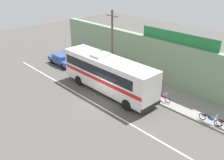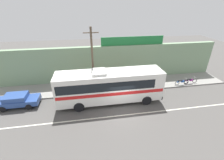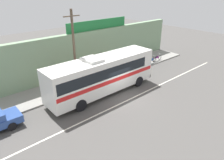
# 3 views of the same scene
# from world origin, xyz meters

# --- Properties ---
(ground_plane) EXTENTS (70.00, 70.00, 0.00)m
(ground_plane) POSITION_xyz_m (0.00, 0.00, 0.00)
(ground_plane) COLOR #4F4C49
(sidewalk_slab) EXTENTS (30.00, 3.60, 0.14)m
(sidewalk_slab) POSITION_xyz_m (0.00, 5.20, 0.07)
(sidewalk_slab) COLOR gray
(sidewalk_slab) RESTS_ON ground_plane
(storefront_facade) EXTENTS (30.00, 0.70, 4.80)m
(storefront_facade) POSITION_xyz_m (0.00, 7.35, 2.40)
(storefront_facade) COLOR gray
(storefront_facade) RESTS_ON ground_plane
(storefront_billboard) EXTENTS (8.43, 0.12, 1.10)m
(storefront_billboard) POSITION_xyz_m (2.93, 7.35, 5.35)
(storefront_billboard) COLOR #1E7538
(storefront_billboard) RESTS_ON storefront_facade
(road_center_stripe) EXTENTS (30.00, 0.14, 0.01)m
(road_center_stripe) POSITION_xyz_m (0.00, -0.80, 0.00)
(road_center_stripe) COLOR silver
(road_center_stripe) RESTS_ON ground_plane
(intercity_bus) EXTENTS (11.09, 2.69, 3.78)m
(intercity_bus) POSITION_xyz_m (-1.09, 1.77, 2.07)
(intercity_bus) COLOR white
(intercity_bus) RESTS_ON ground_plane
(parked_car) EXTENTS (4.21, 1.82, 1.37)m
(parked_car) POSITION_xyz_m (-10.70, 2.53, 0.74)
(parked_car) COLOR #2D4C93
(parked_car) RESTS_ON ground_plane
(utility_pole) EXTENTS (1.60, 0.22, 7.59)m
(utility_pole) POSITION_xyz_m (-2.61, 3.84, 4.07)
(utility_pole) COLOR brown
(utility_pole) RESTS_ON sidewalk_slab
(motorcycle_red) EXTENTS (1.92, 0.56, 0.94)m
(motorcycle_red) POSITION_xyz_m (8.83, 3.78, 0.57)
(motorcycle_red) COLOR black
(motorcycle_red) RESTS_ON sidewalk_slab
(motorcycle_blue) EXTENTS (1.94, 0.56, 0.94)m
(motorcycle_blue) POSITION_xyz_m (3.94, 4.02, 0.57)
(motorcycle_blue) COLOR black
(motorcycle_blue) RESTS_ON sidewalk_slab
(motorcycle_black) EXTENTS (1.89, 0.56, 0.94)m
(motorcycle_black) POSITION_xyz_m (10.18, 3.95, 0.57)
(motorcycle_black) COLOR black
(motorcycle_black) RESTS_ON sidewalk_slab
(pedestrian_far_right) EXTENTS (0.30, 0.48, 1.64)m
(pedestrian_far_right) POSITION_xyz_m (0.53, 4.92, 1.09)
(pedestrian_far_right) COLOR brown
(pedestrian_far_right) RESTS_ON sidewalk_slab
(pedestrian_near_shop) EXTENTS (0.30, 0.48, 1.67)m
(pedestrian_near_shop) POSITION_xyz_m (-4.30, 5.50, 1.11)
(pedestrian_near_shop) COLOR black
(pedestrian_near_shop) RESTS_ON sidewalk_slab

